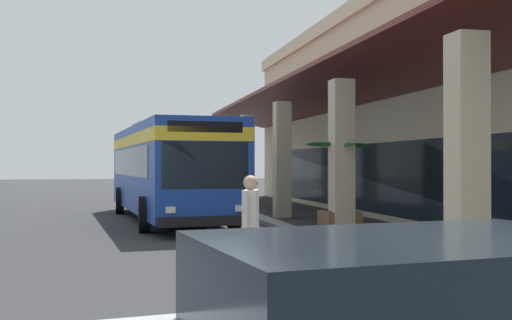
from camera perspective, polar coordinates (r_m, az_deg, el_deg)
ground at (r=22.35m, az=14.57°, el=-5.19°), size 120.00×120.00×0.00m
curb_strip at (r=21.76m, az=-0.12°, el=-5.17°), size 35.41×0.50×0.12m
plaza_building at (r=25.67m, az=21.42°, el=4.42°), size 29.81×14.92×8.02m
transit_bus at (r=21.09m, az=-8.13°, el=-0.45°), size 11.39×3.56×3.34m
pedestrian at (r=9.67m, az=-0.50°, el=-5.83°), size 0.62×0.47×1.71m
potted_palm at (r=16.57m, az=7.69°, el=-4.86°), size 1.96×1.91×2.48m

